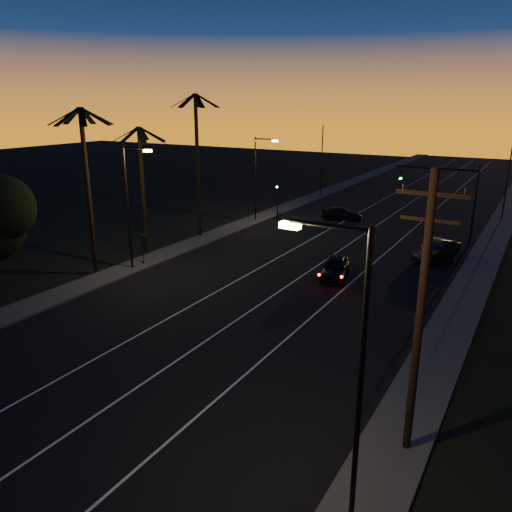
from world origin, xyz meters
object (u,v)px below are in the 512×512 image
Objects in this scene: lead_car at (335,267)px; right_car at (436,250)px; signal_mast at (447,187)px; cross_car at (342,214)px; utility_pole at (420,312)px.

lead_car is 9.46m from right_car.
cross_car is (-10.64, 3.15, -4.15)m from signal_mast.
right_car is (0.72, -6.27, -4.00)m from signal_mast.
utility_pole is 2.18× the size of cross_car.
utility_pole reaches higher than right_car.
signal_mast is 11.84m from cross_car.
utility_pole is 2.02× the size of right_car.
utility_pole reaches higher than lead_car.
lead_car is (-9.03, 15.88, -4.56)m from utility_pole.
lead_car is at bearing -107.91° from signal_mast.
cross_car is at bearing 140.36° from right_car.
lead_car is 18.30m from cross_car.
right_car is (5.29, 7.85, 0.03)m from lead_car.
signal_mast is at bearing -16.47° from cross_car.
right_car is at bearing 98.96° from utility_pole.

